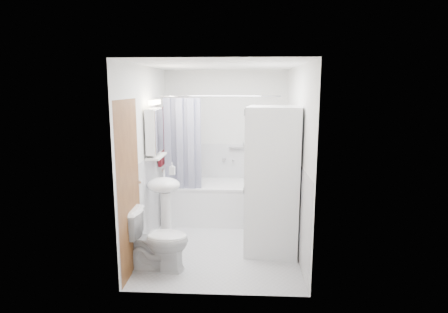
{
  "coord_description": "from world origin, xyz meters",
  "views": [
    {
      "loc": [
        0.3,
        -4.86,
        2.12
      ],
      "look_at": [
        0.03,
        0.15,
        1.2
      ],
      "focal_mm": 30.0,
      "sensor_mm": 36.0,
      "label": 1
    }
  ],
  "objects_px": {
    "sink": "(164,196)",
    "toilet": "(157,240)",
    "bathtub": "(220,200)",
    "washer_dryer": "(273,180)"
  },
  "relations": [
    {
      "from": "sink",
      "to": "toilet",
      "type": "distance_m",
      "value": 0.76
    },
    {
      "from": "sink",
      "to": "washer_dryer",
      "type": "relative_size",
      "value": 0.55
    },
    {
      "from": "bathtub",
      "to": "toilet",
      "type": "xyz_separation_m",
      "value": [
        -0.62,
        -1.7,
        0.02
      ]
    },
    {
      "from": "bathtub",
      "to": "washer_dryer",
      "type": "height_order",
      "value": "washer_dryer"
    },
    {
      "from": "bathtub",
      "to": "sink",
      "type": "xyz_separation_m",
      "value": [
        -0.67,
        -1.02,
        0.36
      ]
    },
    {
      "from": "sink",
      "to": "washer_dryer",
      "type": "xyz_separation_m",
      "value": [
        1.43,
        -0.07,
        0.24
      ]
    },
    {
      "from": "toilet",
      "to": "bathtub",
      "type": "bearing_deg",
      "value": -19.36
    },
    {
      "from": "bathtub",
      "to": "sink",
      "type": "distance_m",
      "value": 1.27
    },
    {
      "from": "washer_dryer",
      "to": "toilet",
      "type": "distance_m",
      "value": 1.62
    },
    {
      "from": "bathtub",
      "to": "sink",
      "type": "relative_size",
      "value": 1.56
    }
  ]
}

